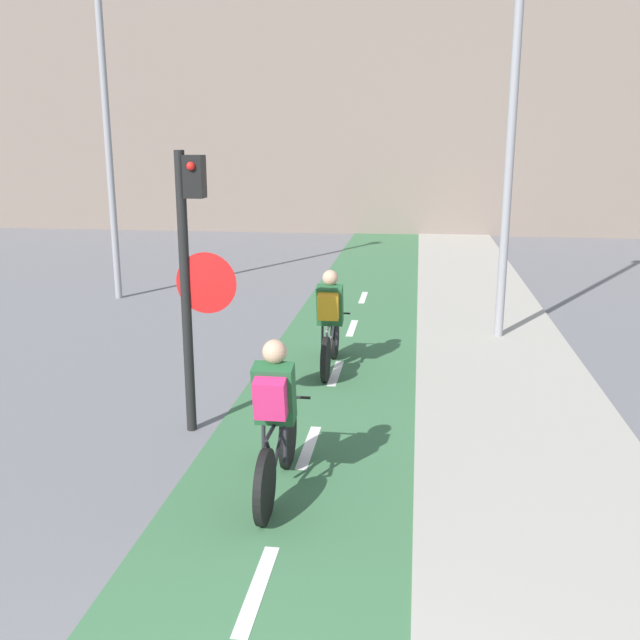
% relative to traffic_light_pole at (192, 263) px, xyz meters
% --- Properties ---
extents(building_row_background, '(60.00, 5.20, 9.00)m').
position_rel_traffic_light_pole_xyz_m(building_row_background, '(1.31, 20.10, 2.58)').
color(building_row_background, slate).
rests_on(building_row_background, ground_plane).
extents(traffic_light_pole, '(0.67, 0.25, 3.10)m').
position_rel_traffic_light_pole_xyz_m(traffic_light_pole, '(0.00, 0.00, 0.00)').
color(traffic_light_pole, black).
rests_on(traffic_light_pole, ground_plane).
extents(street_lamp_far, '(0.36, 0.36, 7.72)m').
position_rel_traffic_light_pole_xyz_m(street_lamp_far, '(-3.75, 6.54, 2.72)').
color(street_lamp_far, gray).
rests_on(street_lamp_far, ground_plane).
extents(street_lamp_sidewalk, '(0.36, 0.36, 7.34)m').
position_rel_traffic_light_pole_xyz_m(street_lamp_sidewalk, '(3.77, 4.40, 2.52)').
color(street_lamp_sidewalk, gray).
rests_on(street_lamp_sidewalk, ground_plane).
extents(cyclist_near, '(0.46, 1.76, 1.49)m').
position_rel_traffic_light_pole_xyz_m(cyclist_near, '(1.17, -1.38, -1.21)').
color(cyclist_near, black).
rests_on(cyclist_near, ground_plane).
extents(cyclist_far, '(0.46, 1.69, 1.46)m').
position_rel_traffic_light_pole_xyz_m(cyclist_far, '(1.21, 2.33, -1.22)').
color(cyclist_far, black).
rests_on(cyclist_far, ground_plane).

